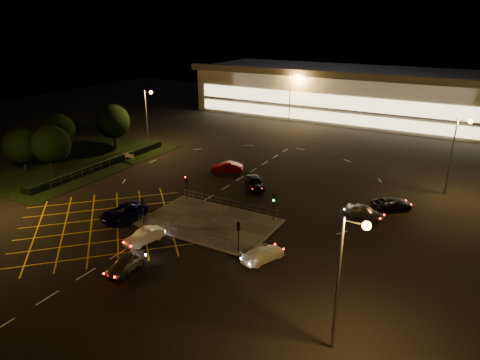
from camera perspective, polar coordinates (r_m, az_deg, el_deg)
The scene contains 26 objects.
ground at distance 50.57m, azimuth -4.74°, elevation -4.34°, with size 180.00×180.00×0.00m, color black.
pedestrian_island at distance 48.03m, azimuth -4.09°, elevation -5.65°, with size 14.00×9.00×0.12m, color #4C4944.
grass_verge at distance 72.72m, azimuth -20.63°, elevation 2.31°, with size 18.00×30.00×0.08m, color black.
hedge at distance 68.94m, azimuth -17.96°, elevation 2.07°, with size 2.00×26.00×1.00m, color black.
supermarket at distance 104.25m, azimuth 14.89°, elevation 11.19°, with size 72.00×26.50×10.50m.
streetlight_se at distance 28.50m, azimuth 13.96°, elevation -11.23°, with size 1.78×0.56×10.03m.
streetlight_nw at distance 76.06m, azimuth -12.17°, elevation 9.05°, with size 1.78×0.56×10.03m.
streetlight_ne at distance 59.59m, azimuth 26.95°, elevation 4.07°, with size 1.78×0.56×10.03m.
streetlight_far_left at distance 93.99m, azimuth 6.92°, elevation 11.52°, with size 1.78×0.56×10.03m.
signal_sw at distance 47.65m, azimuth -12.87°, elevation -3.32°, with size 0.28×0.30×3.15m.
signal_se at distance 41.14m, azimuth -0.21°, elevation -6.76°, with size 0.28×0.30×3.15m.
signal_nw at distance 53.30m, azimuth -7.19°, elevation -0.32°, with size 0.28×0.30×3.15m.
signal_ne at distance 47.57m, azimuth 4.56°, elevation -2.87°, with size 0.28×0.30×3.15m.
tree_a at distance 68.62m, azimuth -27.19°, elevation 4.04°, with size 5.04×5.04×6.86m.
tree_b at distance 74.57m, azimuth -23.09°, elevation 6.11°, with size 5.40×5.40×7.35m.
tree_c at distance 76.59m, azimuth -16.58°, elevation 7.50°, with size 5.76×5.76×7.84m.
tree_d at distance 85.08m, azimuth -16.52°, elevation 8.12°, with size 4.68×4.68×6.37m.
tree_e at distance 66.42m, azimuth -23.88°, elevation 4.35°, with size 5.40×5.40×7.35m.
car_near_silver at distance 40.53m, azimuth -15.05°, elevation -10.70°, with size 1.67×4.16×1.42m, color #9FA1A6.
car_queue_white at distance 44.69m, azimuth -12.63°, elevation -7.35°, with size 1.48×4.25×1.40m, color silver.
car_left_blue at distance 50.53m, azimuth -15.27°, elevation -4.11°, with size 2.54×5.51×1.53m, color #0B0B44.
car_far_dkgrey at distance 57.26m, azimuth 1.96°, elevation -0.39°, with size 2.07×5.10×1.48m, color black.
car_right_silver at distance 50.91m, azimuth 16.23°, elevation -4.05°, with size 1.76×4.37×1.49m, color #A1A4A8.
car_circ_red at distance 63.22m, azimuth -1.78°, elevation 1.70°, with size 1.62×4.65×1.53m, color maroon.
car_east_grey at distance 54.22m, azimuth 19.61°, elevation -2.98°, with size 2.22×4.81×1.34m, color black.
car_approach_white at distance 40.79m, azimuth 3.06°, elevation -9.79°, with size 1.86×4.58×1.33m, color white.
Camera 1 is at (26.07, -37.70, 21.35)m, focal length 32.00 mm.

